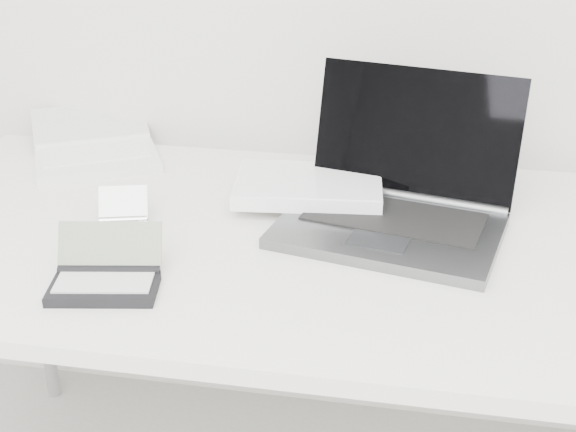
% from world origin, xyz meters
% --- Properties ---
extents(desk, '(1.60, 0.80, 0.73)m').
position_xyz_m(desk, '(0.00, 1.55, 0.68)').
color(desk, white).
rests_on(desk, ground).
extents(laptop_large, '(0.55, 0.41, 0.26)m').
position_xyz_m(laptop_large, '(0.10, 1.66, 0.77)').
color(laptop_large, '#585A5D').
rests_on(laptop_large, desk).
extents(netbook_open_white, '(0.39, 0.42, 0.06)m').
position_xyz_m(netbook_open_white, '(-0.53, 1.85, 0.75)').
color(netbook_open_white, white).
rests_on(netbook_open_white, desk).
extents(pda_silver, '(0.12, 0.13, 0.07)m').
position_xyz_m(pda_silver, '(-0.34, 1.52, 0.74)').
color(pda_silver, white).
rests_on(pda_silver, desk).
extents(palmtop_charcoal, '(0.19, 0.16, 0.09)m').
position_xyz_m(palmtop_charcoal, '(-0.29, 1.32, 0.75)').
color(palmtop_charcoal, black).
rests_on(palmtop_charcoal, desk).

